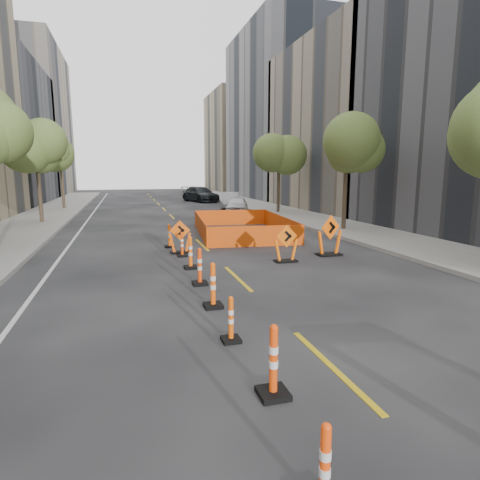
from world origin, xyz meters
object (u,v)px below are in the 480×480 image
object	(u,v)px
channelizer_4	(200,266)
channelizer_7	(169,236)
chevron_sign_right	(330,235)
parked_car_near	(237,205)
channelizer_2	(231,319)
channelizer_0	(325,468)
chevron_sign_center	(286,243)
parked_car_far	(200,194)
channelizer_6	(182,244)
channelizer_1	(274,361)
channelizer_3	(213,285)
chevron_sign_left	(180,237)
parked_car_mid	(230,200)
channelizer_5	(191,253)

from	to	relation	value
channelizer_4	channelizer_7	size ratio (longest dim) A/B	1.08
chevron_sign_right	parked_car_near	world-z (taller)	chevron_sign_right
channelizer_2	parked_car_near	bearing A→B (deg)	74.12
channelizer_0	chevron_sign_center	bearing A→B (deg)	69.45
chevron_sign_center	parked_car_far	distance (m)	30.47
channelizer_6	channelizer_7	distance (m)	2.08
channelizer_1	channelizer_3	distance (m)	4.12
channelizer_0	channelizer_2	xyz separation A→B (m)	(0.14, 4.12, -0.02)
channelizer_1	chevron_sign_right	size ratio (longest dim) A/B	0.70
channelizer_2	chevron_sign_left	size ratio (longest dim) A/B	0.68
chevron_sign_left	parked_car_far	distance (m)	28.31
channelizer_0	channelizer_6	distance (m)	12.38
channelizer_4	chevron_sign_center	size ratio (longest dim) A/B	0.80
channelizer_7	chevron_sign_left	bearing A→B (deg)	-78.16
chevron_sign_left	parked_car_far	size ratio (longest dim) A/B	0.24
channelizer_2	parked_car_mid	xyz separation A→B (m)	(7.29, 27.97, 0.26)
channelizer_0	parked_car_far	xyz separation A→B (m)	(6.28, 40.75, 0.34)
channelizer_5	channelizer_6	bearing A→B (deg)	90.21
channelizer_5	channelizer_1	bearing A→B (deg)	-90.61
chevron_sign_center	channelizer_3	bearing A→B (deg)	-134.23
channelizer_4	channelizer_5	bearing A→B (deg)	88.43
channelizer_7	parked_car_mid	bearing A→B (deg)	67.33
channelizer_0	chevron_sign_right	world-z (taller)	chevron_sign_right
parked_car_mid	chevron_sign_right	bearing A→B (deg)	-78.56
channelizer_6	channelizer_7	size ratio (longest dim) A/B	0.95
channelizer_3	channelizer_7	xyz separation A→B (m)	(-0.17, 8.25, -0.05)
channelizer_1	parked_car_far	world-z (taller)	parked_car_far
channelizer_5	channelizer_6	xyz separation A→B (m)	(-0.01, 2.06, -0.07)
channelizer_0	channelizer_5	distance (m)	10.32
chevron_sign_center	parked_car_mid	size ratio (longest dim) A/B	0.32
chevron_sign_left	chevron_sign_center	bearing A→B (deg)	-28.49
channelizer_7	channelizer_2	bearing A→B (deg)	-89.54
parked_car_near	chevron_sign_right	bearing A→B (deg)	-73.50
channelizer_4	chevron_sign_right	xyz separation A→B (m)	(5.71, 2.73, 0.26)
channelizer_5	parked_car_mid	size ratio (longest dim) A/B	0.26
channelizer_4	parked_car_near	world-z (taller)	parked_car_near
parked_car_mid	channelizer_7	bearing A→B (deg)	-97.32
channelizer_2	chevron_sign_center	bearing A→B (deg)	59.06
channelizer_4	parked_car_far	bearing A→B (deg)	79.54
channelizer_0	channelizer_5	xyz separation A→B (m)	(0.34, 10.31, 0.08)
channelizer_5	parked_car_near	world-z (taller)	parked_car_near
channelizer_6	parked_car_far	xyz separation A→B (m)	(5.95, 28.37, 0.32)
parked_car_far	channelizer_5	bearing A→B (deg)	-119.33
channelizer_0	parked_car_near	world-z (taller)	parked_car_near
channelizer_1	channelizer_4	size ratio (longest dim) A/B	1.02
channelizer_6	chevron_sign_left	bearing A→B (deg)	88.46
channelizer_1	channelizer_3	size ratio (longest dim) A/B	1.00
channelizer_3	chevron_sign_center	xyz separation A→B (m)	(3.65, 4.18, 0.13)
chevron_sign_center	parked_car_mid	bearing A→B (deg)	77.64
chevron_sign_center	parked_car_near	distance (m)	17.18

